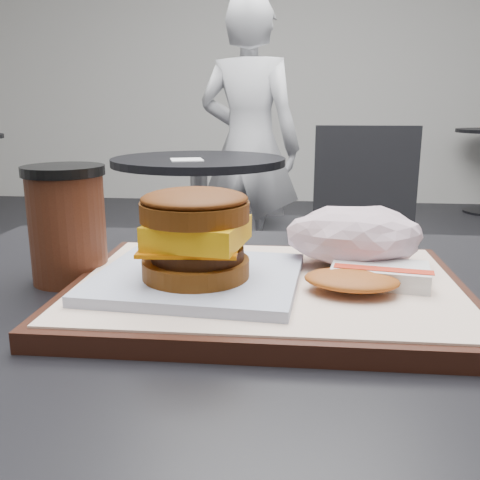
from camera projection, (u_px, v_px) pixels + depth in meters
The scene contains 10 objects.
customer_table at pixel (259, 465), 0.57m from camera, with size 0.80×0.60×0.77m.
serving_tray at pixel (267, 290), 0.52m from camera, with size 0.38×0.28×0.02m.
breakfast_sandwich at pixel (196, 245), 0.50m from camera, with size 0.20×0.19×0.09m.
hash_brown at pixel (367, 277), 0.50m from camera, with size 0.13×0.10×0.02m.
crumpled_wrapper at pixel (355, 236), 0.56m from camera, with size 0.14×0.11×0.06m, color silver, non-canonical shape.
coffee_cup at pixel (67, 224), 0.57m from camera, with size 0.09×0.09×0.12m.
neighbor_table at pixel (199, 206), 2.20m from camera, with size 0.70×0.70×0.75m.
napkin at pixel (187, 160), 2.05m from camera, with size 0.12×0.12×0.00m, color white.
neighbor_chair at pixel (332, 219), 2.15m from camera, with size 0.60×0.42×0.88m.
patron at pixel (249, 147), 2.78m from camera, with size 0.54×0.36×1.48m, color silver.
Camera 1 is at (0.03, -0.49, 0.96)m, focal length 40.00 mm.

